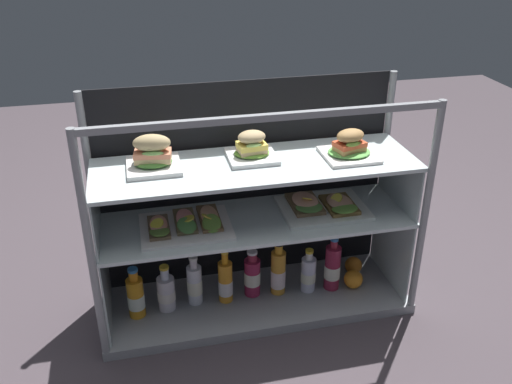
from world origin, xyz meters
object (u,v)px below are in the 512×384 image
object	(u,v)px
juice_bottle_back_right	(166,292)
juice_bottle_back_left	(278,273)
open_sandwich_tray_left_of_center	(186,224)
open_sandwich_tray_far_right	(322,206)
juice_bottle_front_left_end	(136,297)
juice_bottle_front_second	(252,276)
plated_roll_sandwich_right_of_center	(252,149)
juice_bottle_front_middle	(332,268)
orange_fruit_near_left_post	(353,279)
plated_roll_sandwich_far_right	(153,156)
juice_bottle_front_right_end	(225,282)
juice_bottle_near_post	(195,284)
plated_roll_sandwich_near_right_corner	(349,147)
juice_bottle_back_center	(309,274)
orange_fruit_beside_bottles	(353,265)

from	to	relation	value
juice_bottle_back_right	juice_bottle_back_left	xyz separation A→B (m)	(0.47, 0.01, 0.02)
open_sandwich_tray_left_of_center	open_sandwich_tray_far_right	world-z (taller)	open_sandwich_tray_far_right
juice_bottle_front_left_end	juice_bottle_front_second	distance (m)	0.48
plated_roll_sandwich_right_of_center	juice_bottle_front_middle	distance (m)	0.65
juice_bottle_back_right	orange_fruit_near_left_post	xyz separation A→B (m)	(0.79, -0.04, -0.04)
plated_roll_sandwich_far_right	juice_bottle_front_right_end	world-z (taller)	plated_roll_sandwich_far_right
juice_bottle_near_post	plated_roll_sandwich_far_right	bearing A→B (deg)	173.22
plated_roll_sandwich_near_right_corner	juice_bottle_back_right	world-z (taller)	plated_roll_sandwich_near_right_corner
juice_bottle_back_right	juice_bottle_front_right_end	xyz separation A→B (m)	(0.24, -0.00, 0.01)
orange_fruit_near_left_post	plated_roll_sandwich_right_of_center	bearing A→B (deg)	170.07
plated_roll_sandwich_near_right_corner	orange_fruit_near_left_post	distance (m)	0.61
juice_bottle_near_post	juice_bottle_front_right_end	bearing A→B (deg)	-7.23
juice_bottle_back_center	orange_fruit_near_left_post	distance (m)	0.20
open_sandwich_tray_far_right	juice_bottle_back_center	distance (m)	0.32
juice_bottle_front_right_end	juice_bottle_front_second	bearing A→B (deg)	8.20
plated_roll_sandwich_near_right_corner	juice_bottle_back_right	distance (m)	0.92
open_sandwich_tray_left_of_center	juice_bottle_front_right_end	distance (m)	0.33
plated_roll_sandwich_far_right	orange_fruit_near_left_post	distance (m)	1.01
juice_bottle_back_center	orange_fruit_beside_bottles	world-z (taller)	juice_bottle_back_center
juice_bottle_back_left	juice_bottle_front_middle	world-z (taller)	juice_bottle_front_middle
open_sandwich_tray_far_right	juice_bottle_front_middle	world-z (taller)	open_sandwich_tray_far_right
open_sandwich_tray_far_right	juice_bottle_back_left	distance (m)	0.35
juice_bottle_front_second	orange_fruit_beside_bottles	world-z (taller)	juice_bottle_front_second
open_sandwich_tray_left_of_center	juice_bottle_front_left_end	size ratio (longest dim) A/B	1.53
open_sandwich_tray_far_right	juice_bottle_front_right_end	xyz separation A→B (m)	(-0.40, -0.00, -0.30)
juice_bottle_front_middle	plated_roll_sandwich_right_of_center	bearing A→B (deg)	170.69
plated_roll_sandwich_right_of_center	juice_bottle_front_middle	xyz separation A→B (m)	(0.33, -0.05, -0.55)
orange_fruit_beside_bottles	juice_bottle_front_right_end	bearing A→B (deg)	-173.79
juice_bottle_back_right	juice_bottle_front_second	bearing A→B (deg)	2.64
plated_roll_sandwich_near_right_corner	open_sandwich_tray_far_right	world-z (taller)	plated_roll_sandwich_near_right_corner
juice_bottle_near_post	juice_bottle_front_second	bearing A→B (deg)	0.21
open_sandwich_tray_far_right	juice_bottle_front_second	distance (m)	0.42
plated_roll_sandwich_far_right	open_sandwich_tray_left_of_center	bearing A→B (deg)	-24.59
orange_fruit_beside_bottles	juice_bottle_back_left	bearing A→B (deg)	-170.83
juice_bottle_near_post	juice_bottle_front_second	size ratio (longest dim) A/B	1.04
juice_bottle_near_post	juice_bottle_front_second	xyz separation A→B (m)	(0.24, 0.00, 0.00)
juice_bottle_front_left_end	orange_fruit_beside_bottles	size ratio (longest dim) A/B	2.93
plated_roll_sandwich_right_of_center	plated_roll_sandwich_near_right_corner	world-z (taller)	same
open_sandwich_tray_far_right	juice_bottle_front_second	world-z (taller)	open_sandwich_tray_far_right
juice_bottle_front_right_end	juice_bottle_front_second	world-z (taller)	juice_bottle_front_right_end
juice_bottle_back_right	juice_bottle_back_left	size ratio (longest dim) A/B	0.83
plated_roll_sandwich_right_of_center	juice_bottle_back_center	size ratio (longest dim) A/B	0.91
plated_roll_sandwich_far_right	juice_bottle_front_right_end	size ratio (longest dim) A/B	0.79
juice_bottle_front_right_end	open_sandwich_tray_far_right	bearing A→B (deg)	0.23
juice_bottle_back_right	juice_bottle_front_second	size ratio (longest dim) A/B	0.96
plated_roll_sandwich_far_right	juice_bottle_front_right_end	distance (m)	0.62
juice_bottle_front_right_end	juice_bottle_near_post	bearing A→B (deg)	172.77
plated_roll_sandwich_far_right	plated_roll_sandwich_near_right_corner	world-z (taller)	plated_roll_sandwich_far_right
juice_bottle_front_left_end	juice_bottle_front_middle	distance (m)	0.82
orange_fruit_beside_bottles	juice_bottle_front_middle	bearing A→B (deg)	-148.78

